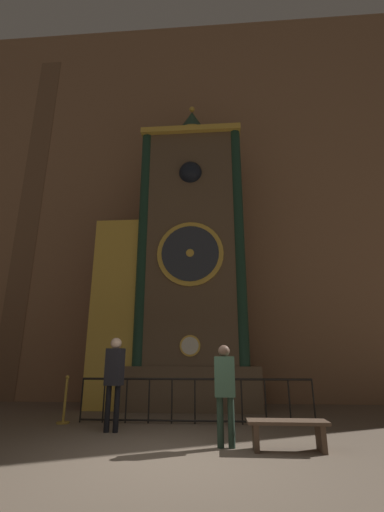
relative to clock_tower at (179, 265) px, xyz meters
name	(u,v)px	position (x,y,z in m)	size (l,w,h in m)	color
ground_plane	(168,460)	(0.45, -5.09, -4.27)	(28.00, 28.00, 0.00)	brown
cathedral_back_wall	(194,184)	(0.36, 1.56, 3.72)	(24.00, 0.32, 15.99)	#936B4C
clock_tower	(179,265)	(0.00, 0.00, 0.00)	(4.97, 1.82, 10.35)	brown
railing_fence	(195,398)	(0.64, -2.26, -3.74)	(5.25, 0.05, 0.95)	black
visitor_near	(114,373)	(-0.94, -3.29, -3.18)	(0.38, 0.30, 1.80)	black
visitor_far	(225,385)	(1.28, -4.35, -3.31)	(0.34, 0.22, 1.60)	#213427
stanchion_post	(64,408)	(-2.28, -2.43, -3.94)	(0.28, 0.28, 1.01)	#B28E33
visitor_bench	(287,429)	(2.24, -4.48, -3.96)	(1.26, 0.40, 0.44)	brown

